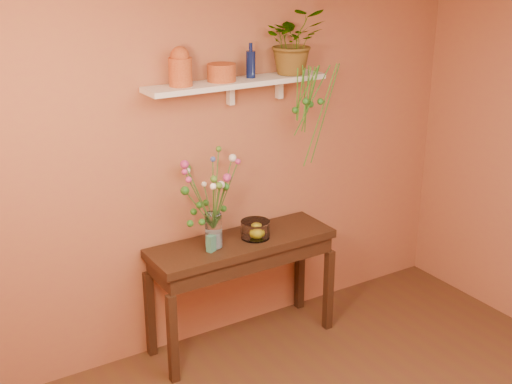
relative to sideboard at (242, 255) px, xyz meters
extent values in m
cube|color=#AC6940|center=(-0.01, 0.24, 0.65)|extent=(4.00, 0.04, 2.70)
cube|color=#371E14|center=(0.00, 0.00, 0.09)|extent=(1.36, 0.44, 0.06)
cube|color=#371E14|center=(0.00, 0.00, 0.00)|extent=(1.30, 0.40, 0.12)
cube|color=#371E14|center=(-0.65, -0.19, -0.38)|extent=(0.06, 0.06, 0.65)
cube|color=#371E14|center=(0.65, -0.19, -0.38)|extent=(0.06, 0.06, 0.65)
cube|color=#371E14|center=(-0.65, 0.19, -0.38)|extent=(0.06, 0.06, 0.65)
cube|color=#371E14|center=(0.65, 0.19, -0.38)|extent=(0.06, 0.06, 0.65)
cube|color=white|center=(0.04, 0.11, 1.22)|extent=(1.30, 0.24, 0.04)
cube|color=white|center=(0.04, 0.20, 1.12)|extent=(0.04, 0.05, 0.15)
cube|color=white|center=(0.44, 0.20, 1.12)|extent=(0.04, 0.05, 0.15)
cylinder|color=#B85B2A|center=(-0.37, 0.12, 1.32)|extent=(0.19, 0.19, 0.18)
sphere|color=#B85B2A|center=(-0.37, 0.12, 1.43)|extent=(0.12, 0.12, 0.12)
cylinder|color=#B85B2A|center=(-0.07, 0.12, 1.29)|extent=(0.22, 0.22, 0.12)
cylinder|color=#0A1441|center=(0.16, 0.13, 1.32)|extent=(0.08, 0.08, 0.18)
cylinder|color=#0A1441|center=(0.16, 0.13, 1.44)|extent=(0.03, 0.03, 0.05)
imported|color=#2A6D20|center=(0.49, 0.10, 1.46)|extent=(0.50, 0.47, 0.45)
cylinder|color=#2A6D20|center=(0.54, -0.06, 1.07)|extent=(0.21, 0.13, 0.50)
cylinder|color=#398D25|center=(0.51, 0.00, 1.13)|extent=(0.10, 0.08, 0.38)
cylinder|color=#398D25|center=(0.43, -0.04, 1.12)|extent=(0.10, 0.14, 0.40)
cylinder|color=#2A6D20|center=(0.45, -0.05, 1.15)|extent=(0.07, 0.17, 0.33)
cylinder|color=#398D25|center=(0.53, -0.03, 1.10)|extent=(0.06, 0.18, 0.43)
cylinder|color=#398D25|center=(0.41, -0.10, 1.12)|extent=(0.10, 0.19, 0.39)
cylinder|color=#2A6D20|center=(0.53, -0.01, 1.07)|extent=(0.06, 0.10, 0.50)
cylinder|color=#398D25|center=(0.51, -0.04, 1.16)|extent=(0.10, 0.13, 0.31)
cylinder|color=#398D25|center=(0.62, -0.04, 0.94)|extent=(0.20, 0.11, 0.74)
cylinder|color=#2A6D20|center=(0.56, -0.03, 1.14)|extent=(0.03, 0.11, 0.35)
cylinder|color=#398D25|center=(0.49, -0.07, 1.12)|extent=(0.01, 0.08, 0.39)
cylinder|color=#398D25|center=(0.53, -0.04, 1.07)|extent=(0.01, 0.18, 0.49)
cylinder|color=#2A6D20|center=(0.65, -0.07, 0.96)|extent=(0.18, 0.07, 0.71)
sphere|color=#2A6D20|center=(0.61, -0.07, 1.06)|extent=(0.05, 0.05, 0.05)
sphere|color=#2A6D20|center=(0.56, -0.01, 1.03)|extent=(0.05, 0.05, 0.05)
sphere|color=#2A6D20|center=(0.44, 0.00, 1.00)|extent=(0.05, 0.05, 0.05)
sphere|color=#2A6D20|center=(0.48, -0.06, 1.07)|extent=(0.05, 0.05, 0.05)
cylinder|color=white|center=(-0.23, 0.00, 0.24)|extent=(0.12, 0.12, 0.25)
cylinder|color=silver|center=(-0.23, 0.00, 0.18)|extent=(0.11, 0.11, 0.12)
cylinder|color=#386B28|center=(-0.24, -0.07, 0.44)|extent=(0.03, 0.14, 0.35)
sphere|color=#597C31|center=(-0.25, -0.14, 0.61)|extent=(0.05, 0.05, 0.05)
cylinder|color=#386B28|center=(-0.22, -0.04, 0.43)|extent=(0.03, 0.09, 0.33)
sphere|color=white|center=(-0.21, -0.09, 0.59)|extent=(0.05, 0.05, 0.05)
cylinder|color=#386B28|center=(-0.19, -0.03, 0.45)|extent=(0.09, 0.07, 0.36)
sphere|color=#B5337B|center=(-0.15, -0.06, 0.63)|extent=(0.06, 0.06, 0.06)
cylinder|color=#386B28|center=(-0.19, -0.03, 0.41)|extent=(0.08, 0.06, 0.30)
sphere|color=#2A6D20|center=(-0.15, -0.06, 0.56)|extent=(0.05, 0.05, 0.05)
cylinder|color=#386B28|center=(-0.14, -0.03, 0.50)|extent=(0.17, 0.07, 0.46)
sphere|color=#B5337B|center=(-0.06, -0.06, 0.73)|extent=(0.04, 0.04, 0.04)
cylinder|color=#386B28|center=(-0.20, 0.00, 0.42)|extent=(0.07, 0.01, 0.31)
sphere|color=#B5337B|center=(-0.17, 0.00, 0.57)|extent=(0.04, 0.04, 0.04)
cylinder|color=#386B28|center=(-0.12, 0.05, 0.48)|extent=(0.22, 0.12, 0.44)
sphere|color=white|center=(-0.01, 0.11, 0.70)|extent=(0.06, 0.06, 0.06)
cylinder|color=#386B28|center=(-0.18, 0.03, 0.53)|extent=(0.10, 0.08, 0.53)
sphere|color=#597C31|center=(-0.13, 0.07, 0.79)|extent=(0.04, 0.04, 0.04)
cylinder|color=#386B28|center=(-0.20, 0.04, 0.49)|extent=(0.06, 0.10, 0.46)
sphere|color=#455AB4|center=(-0.17, 0.09, 0.72)|extent=(0.04, 0.04, 0.04)
cylinder|color=#386B28|center=(-0.22, 0.08, 0.40)|extent=(0.03, 0.17, 0.26)
sphere|color=white|center=(-0.20, 0.16, 0.52)|extent=(0.04, 0.04, 0.04)
cylinder|color=#386B28|center=(-0.27, 0.10, 0.46)|extent=(0.09, 0.21, 0.39)
sphere|color=#597C31|center=(-0.31, 0.20, 0.65)|extent=(0.06, 0.06, 0.06)
cylinder|color=#386B28|center=(-0.28, 0.07, 0.46)|extent=(0.12, 0.15, 0.39)
sphere|color=white|center=(-0.34, 0.14, 0.65)|extent=(0.04, 0.04, 0.04)
cylinder|color=#386B28|center=(-0.30, 0.06, 0.49)|extent=(0.15, 0.13, 0.45)
sphere|color=#B5337B|center=(-0.37, 0.12, 0.71)|extent=(0.06, 0.06, 0.06)
cylinder|color=#386B28|center=(-0.32, 0.02, 0.41)|extent=(0.19, 0.06, 0.29)
sphere|color=#2A6D20|center=(-0.41, 0.05, 0.55)|extent=(0.06, 0.06, 0.06)
cylinder|color=#386B28|center=(-0.34, -0.03, 0.49)|extent=(0.24, 0.07, 0.46)
sphere|color=#B5337B|center=(-0.46, -0.06, 0.72)|extent=(0.04, 0.04, 0.04)
cylinder|color=#386B28|center=(-0.34, -0.06, 0.47)|extent=(0.23, 0.12, 0.42)
sphere|color=#B5337B|center=(-0.45, -0.11, 0.68)|extent=(0.04, 0.04, 0.04)
cylinder|color=#386B28|center=(-0.29, -0.14, 0.47)|extent=(0.13, 0.27, 0.41)
sphere|color=white|center=(-0.36, -0.27, 0.67)|extent=(0.04, 0.04, 0.04)
cylinder|color=#386B28|center=(-0.25, -0.05, 0.46)|extent=(0.05, 0.10, 0.39)
sphere|color=#597C31|center=(-0.27, -0.10, 0.65)|extent=(0.05, 0.05, 0.05)
sphere|color=#2A6D20|center=(-0.32, 0.01, 0.44)|extent=(0.05, 0.05, 0.05)
sphere|color=#2A6D20|center=(-0.40, 0.00, 0.33)|extent=(0.05, 0.05, 0.05)
sphere|color=#2A6D20|center=(-0.33, 0.08, 0.37)|extent=(0.05, 0.05, 0.05)
sphere|color=#2A6D20|center=(-0.11, 0.06, 0.36)|extent=(0.05, 0.05, 0.05)
sphere|color=#2A6D20|center=(-0.19, 0.17, 0.38)|extent=(0.05, 0.05, 0.05)
sphere|color=#2A6D20|center=(-0.32, -0.01, 0.33)|extent=(0.05, 0.05, 0.05)
cylinder|color=white|center=(0.10, -0.02, 0.18)|extent=(0.21, 0.21, 0.12)
cylinder|color=white|center=(0.10, -0.02, 0.13)|extent=(0.20, 0.20, 0.01)
sphere|color=#FFF215|center=(0.11, -0.03, 0.16)|extent=(0.08, 0.08, 0.08)
cube|color=#2C5D7D|center=(-0.28, -0.06, 0.18)|extent=(0.07, 0.06, 0.12)
camera|label=1|loc=(-2.20, -3.77, 2.07)|focal=47.22mm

